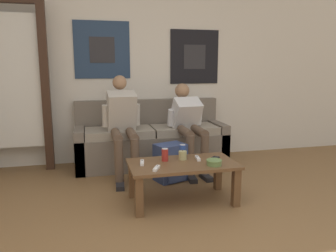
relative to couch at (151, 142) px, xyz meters
name	(u,v)px	position (x,y,z in m)	size (l,w,h in m)	color
wall_back	(135,69)	(-0.16, 0.33, 0.97)	(10.00, 0.07, 2.55)	silver
door_frame	(5,76)	(-1.77, 0.11, 0.90)	(1.00, 0.10, 2.15)	#382319
couch	(151,142)	(0.00, 0.00, 0.00)	(1.99, 0.66, 0.86)	#70665B
coffee_table	(182,170)	(0.06, -1.31, 0.02)	(1.04, 0.56, 0.40)	brown
person_seated_adult	(123,122)	(-0.42, -0.34, 0.36)	(0.47, 0.90, 1.21)	brown
person_seated_teen	(188,122)	(0.42, -0.32, 0.31)	(0.47, 0.95, 1.09)	brown
backpack	(171,163)	(0.09, -0.70, -0.09)	(0.40, 0.35, 0.44)	navy
ceramic_bowl	(214,162)	(0.32, -1.47, 0.13)	(0.15, 0.15, 0.06)	#607F47
pillar_candle	(183,155)	(0.09, -1.21, 0.14)	(0.08, 0.08, 0.10)	tan
drink_can_blue	(183,151)	(0.12, -1.10, 0.16)	(0.07, 0.07, 0.12)	#28479E
drink_can_red	(165,155)	(-0.10, -1.21, 0.16)	(0.07, 0.07, 0.12)	maroon
game_controller_near_left	(198,158)	(0.23, -1.24, 0.11)	(0.05, 0.15, 0.03)	white
game_controller_near_right	(142,163)	(-0.33, -1.26, 0.11)	(0.06, 0.15, 0.03)	white
game_controller_far_center	(156,168)	(-0.23, -1.46, 0.11)	(0.10, 0.14, 0.03)	white
cell_phone	(214,158)	(0.41, -1.26, 0.10)	(0.14, 0.14, 0.01)	black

